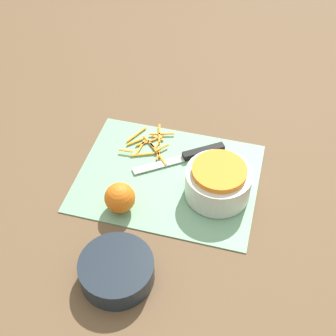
# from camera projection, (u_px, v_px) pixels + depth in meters

# --- Properties ---
(ground_plane) EXTENTS (4.00, 4.00, 0.00)m
(ground_plane) POSITION_uv_depth(u_px,v_px,m) (168.00, 178.00, 1.17)
(ground_plane) COLOR brown
(cutting_board) EXTENTS (0.44, 0.34, 0.01)m
(cutting_board) POSITION_uv_depth(u_px,v_px,m) (168.00, 177.00, 1.16)
(cutting_board) COLOR #75AD84
(cutting_board) RESTS_ON ground_plane
(bowl_speckled) EXTENTS (0.16, 0.16, 0.09)m
(bowl_speckled) POSITION_uv_depth(u_px,v_px,m) (218.00, 182.00, 1.09)
(bowl_speckled) COLOR silver
(bowl_speckled) RESTS_ON cutting_board
(bowl_dark) EXTENTS (0.16, 0.16, 0.05)m
(bowl_dark) POSITION_uv_depth(u_px,v_px,m) (117.00, 270.00, 0.96)
(bowl_dark) COLOR #1E2833
(bowl_dark) RESTS_ON ground_plane
(knife) EXTENTS (0.21, 0.16, 0.02)m
(knife) POSITION_uv_depth(u_px,v_px,m) (195.00, 154.00, 1.20)
(knife) COLOR black
(knife) RESTS_ON cutting_board
(orange_left) EXTENTS (0.07, 0.07, 0.07)m
(orange_left) POSITION_uv_depth(u_px,v_px,m) (120.00, 198.00, 1.07)
(orange_left) COLOR orange
(orange_left) RESTS_ON cutting_board
(peel_pile) EXTENTS (0.13, 0.15, 0.01)m
(peel_pile) POSITION_uv_depth(u_px,v_px,m) (150.00, 144.00, 1.24)
(peel_pile) COLOR orange
(peel_pile) RESTS_ON cutting_board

